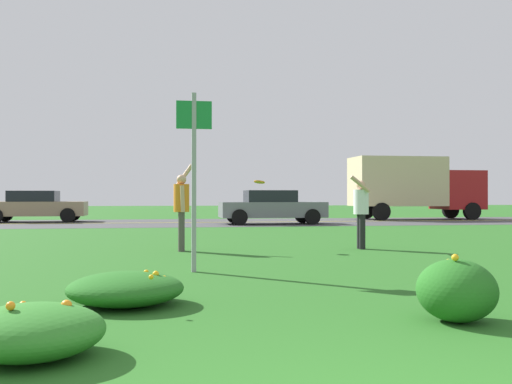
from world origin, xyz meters
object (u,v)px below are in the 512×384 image
at_px(car_gray_center_right, 272,207).
at_px(box_truck_red, 413,185).
at_px(sign_post_near_path, 194,164).
at_px(person_thrower_orange_shirt, 182,205).
at_px(car_tan_center_left, 35,206).
at_px(person_catcher_white_shirt, 361,208).
at_px(frisbee_orange, 259,182).

bearing_deg(car_gray_center_right, box_truck_red, 24.39).
bearing_deg(sign_post_near_path, person_thrower_orange_shirt, 90.74).
height_order(sign_post_near_path, car_tan_center_left, sign_post_near_path).
height_order(person_catcher_white_shirt, frisbee_orange, person_catcher_white_shirt).
bearing_deg(person_catcher_white_shirt, box_truck_red, 61.63).
height_order(sign_post_near_path, person_thrower_orange_shirt, sign_post_near_path).
bearing_deg(car_gray_center_right, frisbee_orange, -102.46).
bearing_deg(box_truck_red, person_catcher_white_shirt, -118.37).
distance_m(car_tan_center_left, box_truck_red, 18.71).
bearing_deg(person_catcher_white_shirt, frisbee_orange, 173.35).
height_order(person_catcher_white_shirt, car_tan_center_left, person_catcher_white_shirt).
xyz_separation_m(person_thrower_orange_shirt, frisbee_orange, (1.74, 0.12, 0.51)).
bearing_deg(sign_post_near_path, person_catcher_white_shirt, 40.51).
distance_m(person_catcher_white_shirt, frisbee_orange, 2.38).
xyz_separation_m(person_catcher_white_shirt, car_gray_center_right, (0.32, 12.09, -0.19)).
relative_size(car_tan_center_left, car_gray_center_right, 1.00).
bearing_deg(car_tan_center_left, person_thrower_orange_shirt, -68.74).
bearing_deg(car_gray_center_right, car_tan_center_left, 160.37).
height_order(person_thrower_orange_shirt, car_gray_center_right, person_thrower_orange_shirt).
height_order(frisbee_orange, car_tan_center_left, frisbee_orange).
xyz_separation_m(person_thrower_orange_shirt, box_truck_red, (12.58, 15.67, 0.80)).
distance_m(person_thrower_orange_shirt, car_tan_center_left, 16.82).
relative_size(sign_post_near_path, car_tan_center_left, 0.63).
bearing_deg(sign_post_near_path, box_truck_red, 56.91).
distance_m(car_gray_center_right, box_truck_red, 9.09).
distance_m(sign_post_near_path, frisbee_orange, 4.05).
xyz_separation_m(person_thrower_orange_shirt, car_tan_center_left, (-6.10, 15.67, -0.27)).
bearing_deg(car_tan_center_left, box_truck_red, 0.00).
height_order(person_catcher_white_shirt, car_gray_center_right, person_catcher_white_shirt).
height_order(sign_post_near_path, box_truck_red, box_truck_red).
distance_m(person_thrower_orange_shirt, car_gray_center_right, 12.72).
relative_size(car_tan_center_left, box_truck_red, 0.67).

